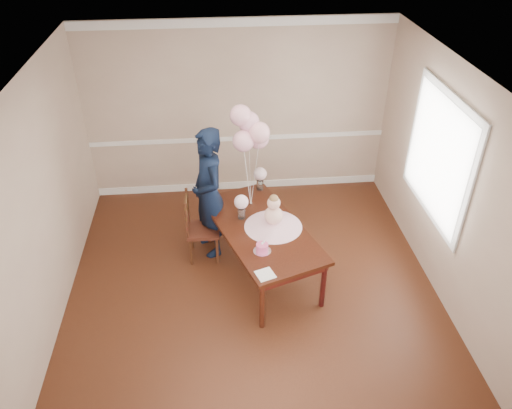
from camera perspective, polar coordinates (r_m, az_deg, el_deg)
name	(u,v)px	position (r m, az deg, el deg)	size (l,w,h in m)	color
floor	(254,295)	(6.21, -0.28, -10.35)	(4.50, 5.00, 0.00)	#33170C
ceiling	(253,83)	(4.74, -0.37, 13.71)	(4.50, 5.00, 0.02)	white
wall_back	(238,111)	(7.55, -2.06, 10.64)	(4.50, 0.02, 2.70)	tan
wall_left	(38,216)	(5.65, -23.67, -1.18)	(0.02, 5.00, 2.70)	tan
wall_right	(455,193)	(5.96, 21.78, 1.18)	(0.02, 5.00, 2.70)	tan
chair_rail_trim	(239,138)	(7.73, -1.99, 7.55)	(4.50, 0.02, 0.07)	white
crown_molding	(236,22)	(7.13, -2.28, 20.09)	(4.50, 0.02, 0.12)	white
baseboard_trim	(240,185)	(8.14, -1.87, 2.25)	(4.50, 0.02, 0.12)	white
window_frame	(439,156)	(6.24, 20.16, 5.21)	(0.02, 1.66, 1.56)	silver
window_blinds	(437,156)	(6.23, 20.01, 5.20)	(0.01, 1.50, 1.40)	white
dining_table_top	(261,229)	(6.12, 0.60, -2.79)	(0.94, 1.87, 0.05)	black
table_apron	(261,233)	(6.16, 0.60, -3.32)	(0.84, 1.78, 0.09)	black
table_leg_fl	(262,305)	(5.63, 0.70, -11.46)	(0.07, 0.07, 0.66)	black
table_leg_fr	(323,285)	(5.92, 7.69, -9.09)	(0.07, 0.07, 0.66)	black
table_leg_bl	(208,222)	(6.85, -5.48, -2.04)	(0.07, 0.07, 0.66)	black
table_leg_br	(260,209)	(7.09, 0.49, -0.48)	(0.07, 0.07, 0.66)	black
baby_skirt	(273,223)	(6.09, 1.99, -2.17)	(0.71, 0.71, 0.09)	#E9ABC2
baby_torso	(273,215)	(6.02, 2.01, -1.24)	(0.22, 0.22, 0.22)	pink
baby_head	(274,203)	(5.92, 2.05, 0.17)	(0.16, 0.16, 0.16)	beige
baby_hair	(274,199)	(5.89, 2.06, 0.62)	(0.11, 0.11, 0.11)	brown
cake_platter	(262,251)	(5.74, 0.71, -5.34)	(0.21, 0.21, 0.01)	white
birthday_cake	(262,248)	(5.70, 0.71, -4.94)	(0.14, 0.14, 0.09)	#E54887
cake_flower_a	(262,243)	(5.67, 0.71, -4.47)	(0.03, 0.03, 0.03)	white
cake_flower_b	(264,242)	(5.69, 0.89, -4.29)	(0.03, 0.03, 0.03)	silver
rose_vase_near	(241,213)	(6.22, -1.67, -0.98)	(0.09, 0.09, 0.15)	white
roses_near	(241,202)	(6.12, -1.70, 0.31)	(0.18, 0.18, 0.18)	#F9D0DA
rose_vase_far	(260,185)	(6.78, 0.46, 2.29)	(0.09, 0.09, 0.15)	silver
roses_far	(260,174)	(6.69, 0.46, 3.52)	(0.18, 0.18, 0.18)	beige
napkin	(265,274)	(5.43, 1.06, -8.00)	(0.19, 0.19, 0.01)	white
balloon_weight	(251,204)	(6.51, -0.59, 0.11)	(0.04, 0.04, 0.02)	silver
balloon_a	(243,141)	(6.01, -1.46, 7.26)	(0.26, 0.26, 0.26)	#DD9CB1
balloon_b	(259,133)	(6.00, 0.37, 8.21)	(0.26, 0.26, 0.26)	#E6A2B1
balloon_c	(249,122)	(6.05, -0.85, 9.41)	(0.26, 0.26, 0.26)	#DB9BB5
balloon_d	(241,115)	(5.99, -1.77, 10.13)	(0.26, 0.26, 0.26)	#DF9EB3
balloon_e	(258,138)	(6.18, 0.28, 7.57)	(0.26, 0.26, 0.26)	#DB9BB0
balloon_ribbon_a	(247,179)	(6.28, -1.00, 2.99)	(0.00, 0.00, 0.79)	white
balloon_ribbon_b	(255,175)	(6.27, -0.13, 3.44)	(0.00, 0.00, 0.88)	silver
balloon_ribbon_c	(250,169)	(6.29, -0.71, 4.03)	(0.00, 0.00, 0.97)	white
balloon_ribbon_d	(246,167)	(6.26, -1.14, 4.35)	(0.00, 0.00, 1.07)	white
balloon_ribbon_e	(255,177)	(6.37, -0.17, 3.19)	(0.00, 0.00, 0.74)	white
dining_chair_seat	(203,230)	(6.56, -6.05, -2.89)	(0.42, 0.42, 0.05)	#3B1810
chair_leg_fl	(191,252)	(6.57, -7.44, -5.39)	(0.04, 0.04, 0.41)	#351B0E
chair_leg_fr	(217,251)	(6.55, -4.45, -5.28)	(0.04, 0.04, 0.41)	#3C1D10
chair_leg_bl	(192,236)	(6.84, -7.35, -3.58)	(0.04, 0.04, 0.41)	#381D0F
chair_leg_br	(217,235)	(6.82, -4.49, -3.47)	(0.04, 0.04, 0.41)	#3D1810
chair_back_post_l	(187,221)	(6.27, -7.94, -1.88)	(0.04, 0.04, 0.53)	#36190E
chair_back_post_r	(188,206)	(6.55, -7.83, -0.14)	(0.04, 0.04, 0.53)	#381B0F
chair_slat_low	(188,220)	(6.47, -7.81, -1.81)	(0.03, 0.38, 0.05)	#3A160F
chair_slat_mid	(187,211)	(6.39, -7.91, -0.71)	(0.03, 0.38, 0.05)	#39200F
chair_slat_top	(186,201)	(6.30, -8.01, 0.42)	(0.03, 0.38, 0.05)	#3B2210
woman	(209,194)	(6.40, -5.42, 1.23)	(0.65, 0.43, 1.79)	black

